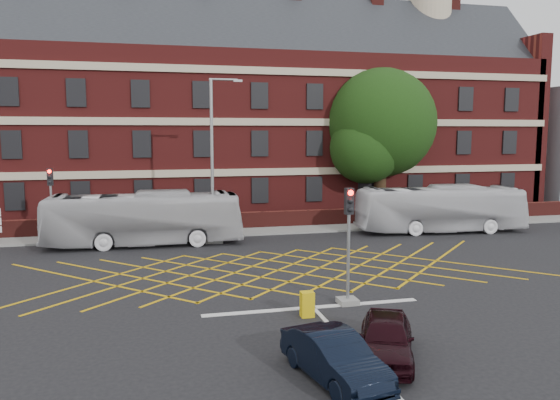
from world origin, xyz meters
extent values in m
plane|color=black|center=(0.00, 0.00, 0.00)|extent=(120.00, 120.00, 0.00)
cube|color=maroon|center=(0.00, 22.00, 6.00)|extent=(50.00, 12.00, 12.00)
cube|color=black|center=(0.00, 22.00, 12.00)|extent=(51.00, 10.61, 10.61)
cube|color=#B7A88C|center=(0.00, 15.92, 7.00)|extent=(50.00, 0.18, 0.50)
cube|color=black|center=(0.00, 15.94, 5.50)|extent=(1.20, 0.14, 1.80)
cylinder|color=#B7A88C|center=(18.00, 22.00, 15.00)|extent=(3.60, 3.60, 6.00)
cube|color=#511915|center=(0.00, 13.00, 0.55)|extent=(56.00, 0.50, 1.10)
cube|color=slate|center=(0.00, 12.00, 0.06)|extent=(60.00, 3.00, 0.12)
cube|color=#CC990C|center=(0.00, 2.00, 0.01)|extent=(8.22, 8.22, 0.02)
cube|color=silver|center=(0.00, -3.50, 0.01)|extent=(8.00, 0.30, 0.02)
cube|color=silver|center=(0.00, -10.00, 0.01)|extent=(0.15, 14.00, 0.02)
imported|color=#B9B8BD|center=(-5.94, 9.23, 1.50)|extent=(10.86, 2.77, 3.01)
imported|color=silver|center=(12.22, 9.08, 1.48)|extent=(10.80, 3.51, 2.96)
imported|color=black|center=(-1.17, -9.17, 0.61)|extent=(2.07, 3.90, 1.22)
imported|color=black|center=(0.64, -8.28, 0.62)|extent=(2.87, 3.94, 1.25)
cylinder|color=black|center=(11.00, 15.66, 2.69)|extent=(0.90, 0.90, 5.38)
sphere|color=black|center=(11.00, 15.66, 6.97)|extent=(7.92, 7.92, 7.92)
sphere|color=black|center=(9.50, 14.86, 5.18)|extent=(5.15, 5.15, 5.15)
sphere|color=black|center=(12.50, 16.46, 5.58)|extent=(4.75, 4.75, 4.75)
cube|color=slate|center=(1.36, -3.37, 0.10)|extent=(0.70, 0.70, 0.20)
cylinder|color=gray|center=(1.36, -3.37, 1.75)|extent=(0.12, 0.12, 3.50)
cube|color=black|center=(1.36, -3.37, 3.80)|extent=(0.30, 0.25, 0.95)
sphere|color=#FF0C05|center=(1.36, -3.51, 4.12)|extent=(0.20, 0.20, 0.20)
cube|color=slate|center=(-10.96, 10.73, 0.10)|extent=(0.70, 0.70, 0.20)
cylinder|color=gray|center=(-10.96, 10.73, 1.75)|extent=(0.12, 0.12, 3.50)
cube|color=black|center=(-10.96, 10.73, 3.80)|extent=(0.30, 0.25, 0.95)
sphere|color=#FF0C05|center=(-10.96, 10.59, 4.12)|extent=(0.20, 0.20, 0.20)
cube|color=slate|center=(-2.12, 9.11, 0.10)|extent=(1.00, 1.00, 0.20)
cylinder|color=gray|center=(-2.12, 9.11, 4.59)|extent=(0.18, 0.18, 9.18)
cylinder|color=gray|center=(-1.42, 9.11, 9.18)|extent=(1.60, 0.12, 0.12)
cube|color=gray|center=(-0.62, 9.11, 9.13)|extent=(0.50, 0.20, 0.12)
cube|color=gold|center=(-0.48, -4.37, 0.44)|extent=(0.44, 0.37, 0.87)
camera|label=1|loc=(-5.59, -21.66, 6.24)|focal=35.00mm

